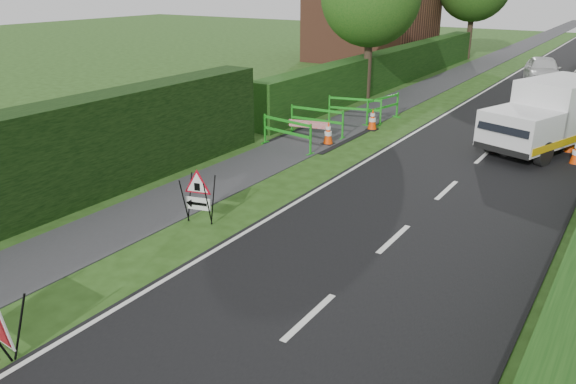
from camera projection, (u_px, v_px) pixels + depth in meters
The scene contains 15 objects.
ground at pixel (155, 301), 9.68m from camera, with size 120.00×120.00×0.00m, color #224012.
footpath at pixel (494, 59), 38.64m from camera, with size 2.00×90.00×0.02m, color #2D2D30.
hedge_west_far at pixel (392, 84), 29.47m from camera, with size 1.00×24.00×1.80m, color #14380F.
house_west at pixel (373, 15), 37.25m from camera, with size 7.50×7.40×7.88m.
triangle_sign at pixel (196, 192), 12.47m from camera, with size 0.90×0.90×1.08m.
works_van at pixel (550, 114), 17.79m from camera, with size 3.35×5.17×2.21m.
traffic_cone_1 at pixel (571, 141), 17.76m from camera, with size 0.38×0.38×0.79m.
traffic_cone_3 at pixel (328, 133), 18.65m from camera, with size 0.38×0.38×0.79m.
traffic_cone_4 at pixel (372, 119), 20.46m from camera, with size 0.38×0.38×0.79m.
ped_barrier_0 at pixel (287, 130), 18.08m from camera, with size 2.09×0.69×1.00m.
ped_barrier_1 at pixel (317, 118), 19.65m from camera, with size 2.08×0.46×1.00m.
ped_barrier_2 at pixel (355, 107), 21.35m from camera, with size 2.08×0.84×1.00m.
ped_barrier_3 at pixel (383, 106), 21.55m from camera, with size 0.73×2.09×1.00m.
redwhite_plank at pixel (309, 137), 19.68m from camera, with size 1.50×0.04×0.25m, color red.
hatchback_car at pixel (543, 70), 29.57m from camera, with size 1.63×4.04×1.38m, color silver.
Camera 1 is at (6.48, -5.78, 5.21)m, focal length 35.00 mm.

